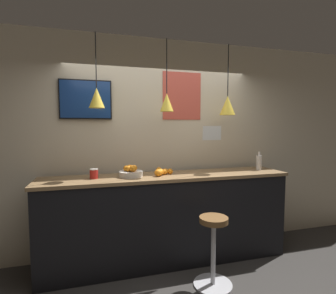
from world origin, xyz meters
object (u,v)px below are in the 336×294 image
object	(u,v)px
fruit_bowl	(131,172)
mounted_tv	(86,100)
bar_stool	(213,245)
juice_bottle	(259,162)
spread_jar	(94,174)

from	to	relation	value
fruit_bowl	mounted_tv	distance (m)	1.08
bar_stool	mounted_tv	bearing A→B (deg)	142.84
fruit_bowl	mounted_tv	bearing A→B (deg)	145.97
bar_stool	mounted_tv	xyz separation A→B (m)	(-1.30, 0.99, 1.61)
juice_bottle	mounted_tv	distance (m)	2.46
bar_stool	mounted_tv	world-z (taller)	mounted_tv
bar_stool	fruit_bowl	world-z (taller)	fruit_bowl
bar_stool	juice_bottle	distance (m)	1.41
spread_jar	bar_stool	bearing A→B (deg)	-27.89
mounted_tv	bar_stool	bearing A→B (deg)	-37.16
bar_stool	fruit_bowl	size ratio (longest dim) A/B	2.65
fruit_bowl	juice_bottle	size ratio (longest dim) A/B	1.14
juice_bottle	mounted_tv	bearing A→B (deg)	171.58
juice_bottle	mounted_tv	world-z (taller)	mounted_tv
juice_bottle	spread_jar	world-z (taller)	juice_bottle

